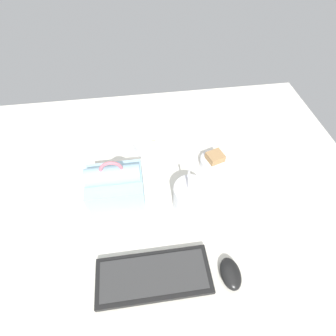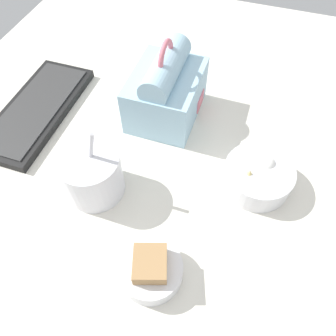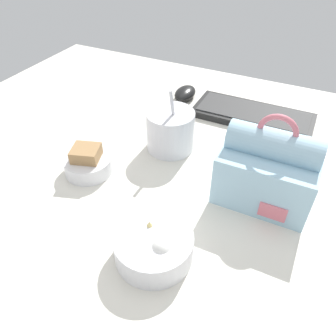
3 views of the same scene
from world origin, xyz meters
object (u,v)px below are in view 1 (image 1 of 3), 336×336
Objects in this scene: computer_mouse at (231,274)px; bento_bowl_sandwich at (214,162)px; bento_bowl_snacks at (149,142)px; soup_cup at (191,197)px; keyboard at (154,276)px; lunch_bag at (115,186)px.

bento_bowl_sandwich is at bearing -97.88° from computer_mouse.
bento_bowl_sandwich is 0.79× the size of bento_bowl_snacks.
bento_bowl_snacks is at bearing -69.59° from soup_cup.
keyboard is 1.70× the size of lunch_bag.
soup_cup is 1.22× the size of bento_bowl_snacks.
lunch_bag is 1.16× the size of soup_cup.
soup_cup is at bearing 165.09° from lunch_bag.
bento_bowl_snacks is (-12.62, -22.18, -3.99)cm from lunch_bag.
soup_cup reaches higher than computer_mouse.
soup_cup is 24.83cm from computer_mouse.
bento_bowl_snacks is at bearing -94.07° from keyboard.
keyboard is 20.78cm from computer_mouse.
bento_bowl_sandwich is at bearing 150.16° from bento_bowl_snacks.
lunch_bag reaches higher than bento_bowl_sandwich.
soup_cup reaches higher than bento_bowl_sandwich.
soup_cup is at bearing 52.20° from bento_bowl_sandwich.
keyboard is at bearing 54.65° from bento_bowl_sandwich.
soup_cup reaches higher than bento_bowl_snacks.
computer_mouse is (-6.55, 23.73, -3.30)cm from soup_cup.
keyboard is 2.41× the size of bento_bowl_snacks.
bento_bowl_sandwich is at bearing -125.35° from keyboard.
keyboard is 3.52× the size of computer_mouse.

